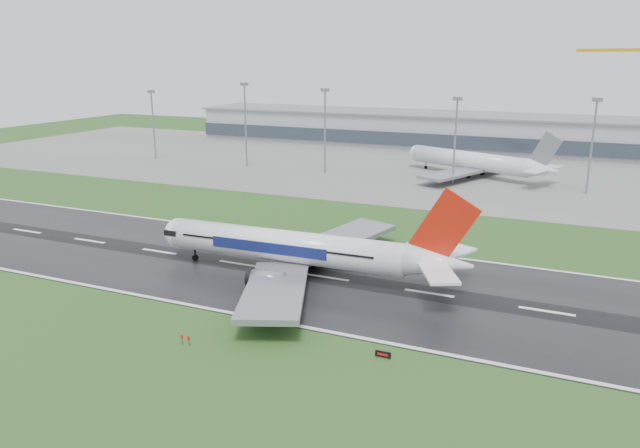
% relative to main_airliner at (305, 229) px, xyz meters
% --- Properties ---
extents(ground, '(520.00, 520.00, 0.00)m').
position_rel_main_airliner_xyz_m(ground, '(-15.75, 0.74, -9.47)').
color(ground, '#22491A').
rests_on(ground, ground).
extents(runway, '(400.00, 45.00, 0.10)m').
position_rel_main_airliner_xyz_m(runway, '(-15.75, 0.74, -9.42)').
color(runway, black).
rests_on(runway, ground).
extents(apron, '(400.00, 130.00, 0.08)m').
position_rel_main_airliner_xyz_m(apron, '(-15.75, 125.74, -9.43)').
color(apron, slate).
rests_on(apron, ground).
extents(terminal, '(240.00, 36.00, 15.00)m').
position_rel_main_airliner_xyz_m(terminal, '(-15.75, 185.74, -1.97)').
color(terminal, '#93949E').
rests_on(terminal, ground).
extents(main_airliner, '(65.52, 62.60, 18.74)m').
position_rel_main_airliner_xyz_m(main_airliner, '(0.00, 0.00, 0.00)').
color(main_airliner, white).
rests_on(main_airliner, runway).
extents(parked_airliner, '(77.53, 75.32, 17.70)m').
position_rel_main_airliner_xyz_m(parked_airliner, '(12.53, 115.81, -0.54)').
color(parked_airliner, silver).
rests_on(parked_airliner, apron).
extents(runway_sign, '(2.31, 0.63, 1.04)m').
position_rel_main_airliner_xyz_m(runway_sign, '(24.02, -25.61, -8.95)').
color(runway_sign, black).
rests_on(runway_sign, ground).
extents(floodmast_0, '(0.64, 0.64, 27.14)m').
position_rel_main_airliner_xyz_m(floodmast_0, '(-116.05, 100.74, 4.10)').
color(floodmast_0, gray).
rests_on(floodmast_0, ground).
extents(floodmast_1, '(0.64, 0.64, 30.84)m').
position_rel_main_airliner_xyz_m(floodmast_1, '(-72.20, 100.74, 5.95)').
color(floodmast_1, gray).
rests_on(floodmast_1, ground).
extents(floodmast_2, '(0.64, 0.64, 29.36)m').
position_rel_main_airliner_xyz_m(floodmast_2, '(-39.09, 100.74, 5.21)').
color(floodmast_2, gray).
rests_on(floodmast_2, ground).
extents(floodmast_3, '(0.64, 0.64, 27.53)m').
position_rel_main_airliner_xyz_m(floodmast_3, '(7.93, 100.74, 4.29)').
color(floodmast_3, gray).
rests_on(floodmast_3, ground).
extents(floodmast_4, '(0.64, 0.64, 28.33)m').
position_rel_main_airliner_xyz_m(floodmast_4, '(49.47, 100.74, 4.69)').
color(floodmast_4, gray).
rests_on(floodmast_4, ground).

